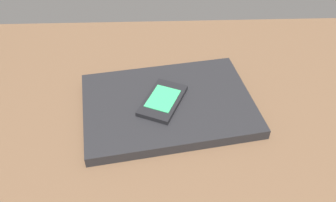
{
  "coord_description": "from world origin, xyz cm",
  "views": [
    {
      "loc": [
        3.85,
        -45.38,
        50.59
      ],
      "look_at": [
        5.71,
        5.22,
        5.0
      ],
      "focal_mm": 37.44,
      "sensor_mm": 36.0,
      "label": 1
    }
  ],
  "objects": [
    {
      "name": "desk_surface",
      "position": [
        0.0,
        0.0,
        1.5
      ],
      "size": [
        120.0,
        80.0,
        3.0
      ],
      "primitive_type": "cube",
      "color": "brown",
      "rests_on": "ground"
    },
    {
      "name": "laptop_closed",
      "position": [
        5.71,
        5.22,
        4.04
      ],
      "size": [
        35.94,
        28.0,
        2.08
      ],
      "primitive_type": "cube",
      "rotation": [
        0.0,
        0.0,
        0.16
      ],
      "color": "black",
      "rests_on": "desk_surface"
    },
    {
      "name": "cell_phone_on_laptop",
      "position": [
        4.7,
        4.83,
        5.58
      ],
      "size": [
        10.28,
        12.62,
        1.06
      ],
      "color": "black",
      "rests_on": "laptop_closed"
    }
  ]
}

